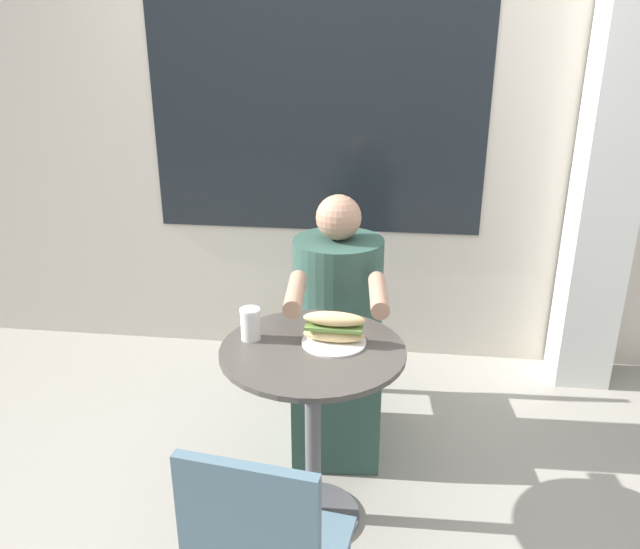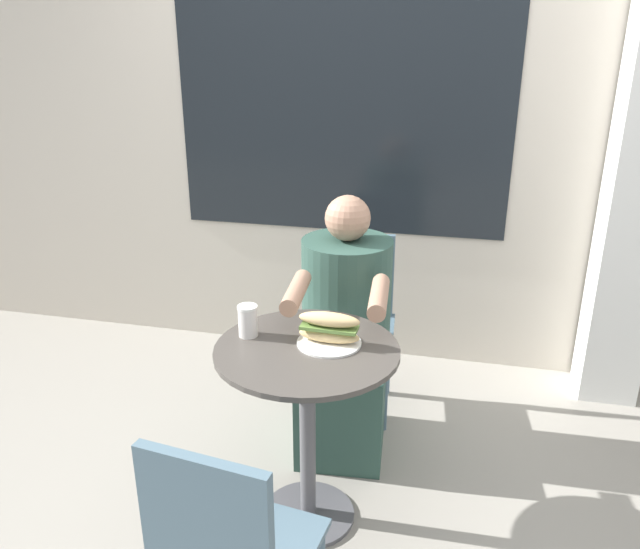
# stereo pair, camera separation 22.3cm
# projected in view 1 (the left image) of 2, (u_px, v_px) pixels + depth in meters

# --- Properties ---
(ground_plane) EXTENTS (8.00, 8.00, 0.00)m
(ground_plane) POSITION_uv_depth(u_px,v_px,m) (314.00, 516.00, 2.45)
(ground_plane) COLOR gray
(storefront_wall) EXTENTS (8.00, 0.09, 2.80)m
(storefront_wall) POSITION_uv_depth(u_px,v_px,m) (349.00, 109.00, 3.30)
(storefront_wall) COLOR beige
(storefront_wall) RESTS_ON ground_plane
(lattice_pillar) EXTENTS (0.28, 0.28, 2.40)m
(lattice_pillar) POSITION_uv_depth(u_px,v_px,m) (610.00, 160.00, 3.04)
(lattice_pillar) COLOR silver
(lattice_pillar) RESTS_ON ground_plane
(cafe_table) EXTENTS (0.66, 0.66, 0.74)m
(cafe_table) POSITION_uv_depth(u_px,v_px,m) (313.00, 398.00, 2.26)
(cafe_table) COLOR #47423D
(cafe_table) RESTS_ON ground_plane
(diner_chair) EXTENTS (0.41, 0.41, 0.87)m
(diner_chair) POSITION_uv_depth(u_px,v_px,m) (342.00, 305.00, 3.08)
(diner_chair) COLOR slate
(diner_chair) RESTS_ON ground_plane
(seated_diner) EXTENTS (0.43, 0.72, 1.15)m
(seated_diner) POSITION_uv_depth(u_px,v_px,m) (337.00, 343.00, 2.76)
(seated_diner) COLOR #2D4C42
(seated_diner) RESTS_ON ground_plane
(sandwich_on_plate) EXTENTS (0.23, 0.23, 0.12)m
(sandwich_on_plate) POSITION_uv_depth(u_px,v_px,m) (334.00, 330.00, 2.20)
(sandwich_on_plate) COLOR white
(sandwich_on_plate) RESTS_ON cafe_table
(drink_cup) EXTENTS (0.07, 0.07, 0.12)m
(drink_cup) POSITION_uv_depth(u_px,v_px,m) (250.00, 324.00, 2.23)
(drink_cup) COLOR silver
(drink_cup) RESTS_ON cafe_table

